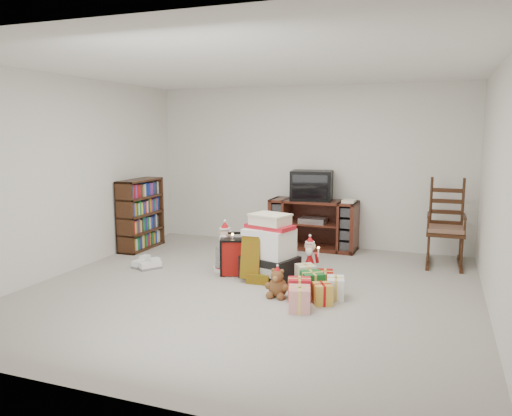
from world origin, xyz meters
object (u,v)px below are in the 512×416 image
(bookshelf, at_px, (141,215))
(sneaker_pair, at_px, (146,264))
(gift_pile, at_px, (270,251))
(crt_television, at_px, (312,185))
(mrs_claus_figurine, at_px, (225,252))
(gift_cluster, at_px, (316,287))
(rocking_chair, at_px, (445,234))
(red_suitcase, at_px, (235,257))
(tv_stand, at_px, (313,224))
(teddy_bear, at_px, (278,285))
(santa_figurine, at_px, (310,262))

(bookshelf, xyz_separation_m, sneaker_pair, (0.68, -0.94, -0.47))
(gift_pile, xyz_separation_m, crt_television, (0.08, 1.73, 0.64))
(gift_pile, xyz_separation_m, mrs_claus_figurine, (-0.67, 0.15, -0.10))
(mrs_claus_figurine, distance_m, gift_cluster, 1.51)
(bookshelf, distance_m, rocking_chair, 4.45)
(mrs_claus_figurine, bearing_deg, red_suitcase, -36.22)
(tv_stand, relative_size, gift_pile, 1.69)
(rocking_chair, bearing_deg, teddy_bear, -129.80)
(gift_pile, height_order, santa_figurine, gift_pile)
(red_suitcase, bearing_deg, sneaker_pair, 163.92)
(bookshelf, distance_m, sneaker_pair, 1.26)
(bookshelf, bearing_deg, crt_television, 20.18)
(bookshelf, xyz_separation_m, gift_cluster, (3.08, -1.29, -0.40))
(teddy_bear, bearing_deg, crt_television, 95.34)
(bookshelf, bearing_deg, mrs_claus_figurine, -21.51)
(mrs_claus_figurine, bearing_deg, tv_stand, 63.61)
(mrs_claus_figurine, bearing_deg, sneaker_pair, -165.36)
(bookshelf, distance_m, santa_figurine, 2.93)
(gift_cluster, bearing_deg, rocking_chair, 56.15)
(red_suitcase, height_order, mrs_claus_figurine, mrs_claus_figurine)
(rocking_chair, xyz_separation_m, gift_pile, (-2.02, -1.50, -0.07))
(gift_pile, distance_m, red_suitcase, 0.47)
(rocking_chair, distance_m, red_suitcase, 2.90)
(rocking_chair, distance_m, gift_pile, 2.52)
(rocking_chair, distance_m, sneaker_pair, 4.07)
(red_suitcase, relative_size, crt_television, 0.82)
(rocking_chair, bearing_deg, mrs_claus_figurine, -154.01)
(bookshelf, relative_size, red_suitcase, 1.98)
(mrs_claus_figurine, distance_m, crt_television, 1.89)
(bookshelf, xyz_separation_m, red_suitcase, (1.92, -0.83, -0.28))
(rocking_chair, height_order, santa_figurine, rocking_chair)
(tv_stand, height_order, rocking_chair, rocking_chair)
(gift_pile, height_order, gift_cluster, gift_pile)
(red_suitcase, xyz_separation_m, gift_cluster, (1.16, -0.47, -0.12))
(gift_cluster, xyz_separation_m, crt_television, (-0.62, 2.20, 0.87))
(gift_pile, distance_m, sneaker_pair, 1.73)
(teddy_bear, xyz_separation_m, crt_television, (-0.22, 2.34, 0.84))
(gift_pile, height_order, mrs_claus_figurine, gift_pile)
(bookshelf, xyz_separation_m, rocking_chair, (4.40, 0.68, -0.10))
(red_suitcase, xyz_separation_m, mrs_claus_figurine, (-0.21, 0.15, 0.02))
(gift_pile, bearing_deg, santa_figurine, 37.37)
(teddy_bear, relative_size, santa_figurine, 0.58)
(red_suitcase, height_order, teddy_bear, red_suitcase)
(red_suitcase, height_order, santa_figurine, red_suitcase)
(red_suitcase, bearing_deg, crt_television, 51.16)
(gift_cluster, bearing_deg, gift_pile, 145.97)
(red_suitcase, bearing_deg, gift_pile, -20.91)
(bookshelf, height_order, gift_cluster, bookshelf)
(santa_figurine, bearing_deg, mrs_claus_figurine, -178.98)
(tv_stand, distance_m, red_suitcase, 1.83)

